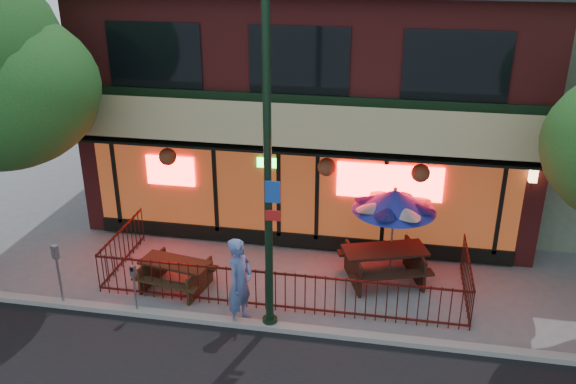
% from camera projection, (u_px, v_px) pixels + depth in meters
% --- Properties ---
extents(ground, '(80.00, 80.00, 0.00)m').
position_uv_depth(ground, '(274.00, 315.00, 13.43)').
color(ground, gray).
rests_on(ground, ground).
extents(curb, '(80.00, 0.25, 0.12)m').
position_uv_depth(curb, '(269.00, 326.00, 12.96)').
color(curb, '#999993').
rests_on(curb, ground).
extents(restaurant_building, '(12.96, 9.49, 8.05)m').
position_uv_depth(restaurant_building, '(320.00, 65.00, 18.24)').
color(restaurant_building, maroon).
rests_on(restaurant_building, ground).
extents(patio_fence, '(8.44, 2.62, 1.00)m').
position_uv_depth(patio_fence, '(278.00, 279.00, 13.64)').
color(patio_fence, '#3E110D').
rests_on(patio_fence, ground).
extents(street_light, '(0.43, 0.32, 7.00)m').
position_uv_depth(street_light, '(268.00, 191.00, 11.83)').
color(street_light, black).
rests_on(street_light, ground).
extents(picnic_table_left, '(1.83, 1.53, 0.70)m').
position_uv_depth(picnic_table_left, '(176.00, 271.00, 14.30)').
color(picnic_table_left, '#362413').
rests_on(picnic_table_left, ground).
extents(picnic_table_right, '(2.36, 2.08, 0.84)m').
position_uv_depth(picnic_table_right, '(384.00, 260.00, 14.58)').
color(picnic_table_right, black).
rests_on(picnic_table_right, ground).
extents(patio_umbrella, '(2.00, 2.00, 2.28)m').
position_uv_depth(patio_umbrella, '(395.00, 200.00, 14.39)').
color(patio_umbrella, gray).
rests_on(patio_umbrella, ground).
extents(pedestrian, '(0.66, 0.83, 2.00)m').
position_uv_depth(pedestrian, '(240.00, 282.00, 12.83)').
color(pedestrian, '#5067A1').
rests_on(pedestrian, ground).
extents(parking_meter_near, '(0.11, 0.09, 1.21)m').
position_uv_depth(parking_meter_near, '(134.00, 282.00, 13.17)').
color(parking_meter_near, gray).
rests_on(parking_meter_near, ground).
extents(parking_meter_far, '(0.17, 0.16, 1.53)m').
position_uv_depth(parking_meter_far, '(57.00, 265.00, 13.38)').
color(parking_meter_far, '#979A9F').
rests_on(parking_meter_far, ground).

